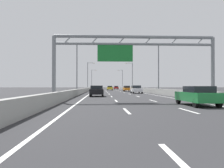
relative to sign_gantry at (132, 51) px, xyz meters
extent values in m
plane|color=#2D2D30|center=(0.25, 78.63, -4.82)|extent=(260.00, 260.00, 0.00)
cube|color=white|center=(-1.55, -17.87, -4.82)|extent=(0.16, 3.00, 0.01)
cube|color=white|center=(-1.55, -8.87, -4.82)|extent=(0.16, 3.00, 0.01)
cube|color=white|center=(-1.55, 0.13, -4.82)|extent=(0.16, 3.00, 0.01)
cube|color=white|center=(-1.55, 9.13, -4.82)|extent=(0.16, 3.00, 0.01)
cube|color=white|center=(-1.55, 18.13, -4.82)|extent=(0.16, 3.00, 0.01)
cube|color=white|center=(-1.55, 27.13, -4.82)|extent=(0.16, 3.00, 0.01)
cube|color=white|center=(-1.55, 36.13, -4.82)|extent=(0.16, 3.00, 0.01)
cube|color=white|center=(-1.55, 45.13, -4.82)|extent=(0.16, 3.00, 0.01)
cube|color=white|center=(-1.55, 54.13, -4.82)|extent=(0.16, 3.00, 0.01)
cube|color=white|center=(-1.55, 63.13, -4.82)|extent=(0.16, 3.00, 0.01)
cube|color=white|center=(-1.55, 72.13, -4.82)|extent=(0.16, 3.00, 0.01)
cube|color=white|center=(-1.55, 81.13, -4.82)|extent=(0.16, 3.00, 0.01)
cube|color=white|center=(-1.55, 90.13, -4.82)|extent=(0.16, 3.00, 0.01)
cube|color=white|center=(-1.55, 99.13, -4.82)|extent=(0.16, 3.00, 0.01)
cube|color=white|center=(-1.55, 108.13, -4.82)|extent=(0.16, 3.00, 0.01)
cube|color=white|center=(-1.55, 117.13, -4.82)|extent=(0.16, 3.00, 0.01)
cube|color=white|center=(-1.55, 126.13, -4.82)|extent=(0.16, 3.00, 0.01)
cube|color=white|center=(-1.55, 135.13, -4.82)|extent=(0.16, 3.00, 0.01)
cube|color=white|center=(2.05, -8.87, -4.82)|extent=(0.16, 3.00, 0.01)
cube|color=white|center=(2.05, 0.13, -4.82)|extent=(0.16, 3.00, 0.01)
cube|color=white|center=(2.05, 9.13, -4.82)|extent=(0.16, 3.00, 0.01)
cube|color=white|center=(2.05, 18.13, -4.82)|extent=(0.16, 3.00, 0.01)
cube|color=white|center=(2.05, 27.13, -4.82)|extent=(0.16, 3.00, 0.01)
cube|color=white|center=(2.05, 36.13, -4.82)|extent=(0.16, 3.00, 0.01)
cube|color=white|center=(2.05, 45.13, -4.82)|extent=(0.16, 3.00, 0.01)
cube|color=white|center=(2.05, 54.13, -4.82)|extent=(0.16, 3.00, 0.01)
cube|color=white|center=(2.05, 63.13, -4.82)|extent=(0.16, 3.00, 0.01)
cube|color=white|center=(2.05, 72.13, -4.82)|extent=(0.16, 3.00, 0.01)
cube|color=white|center=(2.05, 81.13, -4.82)|extent=(0.16, 3.00, 0.01)
cube|color=white|center=(2.05, 90.13, -4.82)|extent=(0.16, 3.00, 0.01)
cube|color=white|center=(2.05, 99.13, -4.82)|extent=(0.16, 3.00, 0.01)
cube|color=white|center=(2.05, 108.13, -4.82)|extent=(0.16, 3.00, 0.01)
cube|color=white|center=(2.05, 117.13, -4.82)|extent=(0.16, 3.00, 0.01)
cube|color=white|center=(2.05, 126.13, -4.82)|extent=(0.16, 3.00, 0.01)
cube|color=white|center=(2.05, 135.13, -4.82)|extent=(0.16, 3.00, 0.01)
cube|color=white|center=(-5.00, 66.63, -4.82)|extent=(0.16, 176.00, 0.01)
cube|color=white|center=(5.50, 66.63, -4.82)|extent=(0.16, 176.00, 0.01)
cube|color=#9E9E99|center=(-6.65, 88.63, -4.35)|extent=(0.45, 220.00, 0.95)
cube|color=#9E9E99|center=(7.15, 88.63, -4.35)|extent=(0.45, 220.00, 0.95)
cylinder|color=gray|center=(-7.47, 0.00, -1.72)|extent=(0.36, 0.36, 6.20)
cylinder|color=gray|center=(7.98, 0.00, -1.72)|extent=(0.36, 0.36, 6.20)
cylinder|color=gray|center=(0.25, 0.00, 1.38)|extent=(15.45, 0.32, 0.32)
cylinder|color=gray|center=(0.25, 0.00, 0.68)|extent=(15.45, 0.26, 0.26)
cylinder|color=gray|center=(-6.19, 0.00, 1.03)|extent=(0.74, 0.10, 0.74)
cylinder|color=gray|center=(-3.61, 0.00, 1.03)|extent=(0.74, 0.10, 0.74)
cylinder|color=gray|center=(-1.04, 0.00, 1.03)|extent=(0.74, 0.10, 0.74)
cylinder|color=gray|center=(1.54, 0.00, 1.03)|extent=(0.74, 0.10, 0.74)
cylinder|color=gray|center=(4.11, 0.00, 1.03)|extent=(0.74, 0.10, 0.74)
cylinder|color=gray|center=(6.69, 0.00, 1.03)|extent=(0.74, 0.10, 0.74)
cube|color=#19752D|center=(-1.64, 0.00, -0.22)|extent=(3.40, 0.12, 1.60)
cylinder|color=slate|center=(-7.45, 20.99, -0.07)|extent=(0.20, 0.20, 9.50)
cylinder|color=slate|center=(-6.35, 20.99, 4.53)|extent=(2.20, 0.12, 0.12)
cube|color=#F2EAC6|center=(-5.25, 20.99, 4.43)|extent=(0.56, 0.28, 0.20)
cylinder|color=slate|center=(7.95, 20.99, -0.07)|extent=(0.20, 0.20, 9.50)
cylinder|color=slate|center=(6.85, 20.99, 4.53)|extent=(2.20, 0.12, 0.12)
cube|color=#F2EAC6|center=(5.75, 20.99, 4.43)|extent=(0.56, 0.28, 0.20)
cylinder|color=slate|center=(-7.45, 56.78, -0.07)|extent=(0.20, 0.20, 9.50)
cylinder|color=slate|center=(-6.35, 56.78, 4.53)|extent=(2.20, 0.12, 0.12)
cube|color=#F2EAC6|center=(-5.25, 56.78, 4.43)|extent=(0.56, 0.28, 0.20)
cylinder|color=slate|center=(7.95, 56.78, -0.07)|extent=(0.20, 0.20, 9.50)
cylinder|color=slate|center=(6.85, 56.78, 4.53)|extent=(2.20, 0.12, 0.12)
cube|color=#F2EAC6|center=(5.75, 56.78, 4.43)|extent=(0.56, 0.28, 0.20)
cylinder|color=slate|center=(-7.45, 92.57, -0.07)|extent=(0.20, 0.20, 9.50)
cylinder|color=slate|center=(-6.35, 92.57, 4.53)|extent=(2.20, 0.12, 0.12)
cube|color=#F2EAC6|center=(-5.25, 92.57, 4.43)|extent=(0.56, 0.28, 0.20)
cylinder|color=slate|center=(7.95, 92.57, -0.07)|extent=(0.20, 0.20, 9.50)
cylinder|color=slate|center=(6.85, 92.57, 4.53)|extent=(2.20, 0.12, 0.12)
cube|color=#F2EAC6|center=(5.75, 92.57, 4.43)|extent=(0.56, 0.28, 0.20)
cube|color=#1E7A38|center=(4.07, -5.31, -4.17)|extent=(1.80, 4.54, 0.67)
cube|color=black|center=(4.07, -5.70, -3.61)|extent=(1.58, 2.15, 0.45)
cylinder|color=black|center=(3.28, -3.59, -4.50)|extent=(0.22, 0.64, 0.64)
cylinder|color=black|center=(4.86, -3.59, -4.50)|extent=(0.22, 0.64, 0.64)
cylinder|color=black|center=(3.28, -7.04, -4.50)|extent=(0.22, 0.64, 0.64)
cylinder|color=black|center=(4.86, -7.04, -4.50)|extent=(0.22, 0.64, 0.64)
cube|color=silver|center=(3.98, 22.71, -4.16)|extent=(1.88, 4.42, 0.69)
cube|color=black|center=(3.98, 23.01, -3.55)|extent=(1.66, 1.87, 0.53)
cylinder|color=black|center=(3.14, 24.37, -4.50)|extent=(0.22, 0.64, 0.64)
cylinder|color=black|center=(4.81, 24.37, -4.50)|extent=(0.22, 0.64, 0.64)
cylinder|color=black|center=(3.14, 21.05, -4.50)|extent=(0.22, 0.64, 0.64)
cylinder|color=black|center=(4.81, 21.05, -4.50)|extent=(0.22, 0.64, 0.64)
cube|color=black|center=(-3.58, 9.81, -4.16)|extent=(1.85, 4.22, 0.70)
cube|color=black|center=(-3.58, 9.70, -3.57)|extent=(1.63, 1.85, 0.48)
cylinder|color=black|center=(-4.39, 11.37, -4.50)|extent=(0.22, 0.64, 0.64)
cylinder|color=black|center=(-2.76, 11.37, -4.50)|extent=(0.22, 0.64, 0.64)
cylinder|color=black|center=(-4.39, 8.25, -4.50)|extent=(0.22, 0.64, 0.64)
cylinder|color=black|center=(-2.76, 8.25, -4.50)|extent=(0.22, 0.64, 0.64)
cube|color=yellow|center=(0.07, 54.70, -4.15)|extent=(1.75, 4.15, 0.71)
cube|color=black|center=(0.07, 54.98, -3.58)|extent=(1.54, 1.94, 0.43)
cylinder|color=black|center=(-0.69, 56.23, -4.50)|extent=(0.22, 0.64, 0.64)
cylinder|color=black|center=(0.84, 56.23, -4.50)|extent=(0.22, 0.64, 0.64)
cylinder|color=black|center=(-0.69, 53.18, -4.50)|extent=(0.22, 0.64, 0.64)
cylinder|color=black|center=(0.84, 53.18, -4.50)|extent=(0.22, 0.64, 0.64)
cube|color=#A8ADB2|center=(-3.30, 81.33, -4.18)|extent=(1.70, 4.35, 0.64)
cube|color=black|center=(-3.30, 81.18, -3.59)|extent=(1.50, 1.76, 0.55)
cylinder|color=black|center=(-4.04, 82.95, -4.50)|extent=(0.22, 0.64, 0.64)
cylinder|color=black|center=(-2.56, 82.95, -4.50)|extent=(0.22, 0.64, 0.64)
cylinder|color=black|center=(-4.04, 79.71, -4.50)|extent=(0.22, 0.64, 0.64)
cylinder|color=black|center=(-2.56, 79.71, -4.50)|extent=(0.22, 0.64, 0.64)
cube|color=red|center=(3.76, 78.59, -4.19)|extent=(1.88, 4.67, 0.64)
cube|color=black|center=(3.76, 78.03, -3.62)|extent=(1.66, 1.93, 0.49)
cylinder|color=black|center=(2.93, 80.38, -4.50)|extent=(0.22, 0.64, 0.64)
cylinder|color=black|center=(4.59, 80.38, -4.50)|extent=(0.22, 0.64, 0.64)
cylinder|color=black|center=(2.93, 76.80, -4.50)|extent=(0.22, 0.64, 0.64)
cylinder|color=black|center=(4.59, 76.80, -4.50)|extent=(0.22, 0.64, 0.64)
cube|color=orange|center=(3.87, 37.99, -4.19)|extent=(1.73, 4.36, 0.64)
cube|color=black|center=(3.87, 38.29, -3.60)|extent=(1.52, 2.08, 0.53)
cylinder|color=black|center=(3.11, 39.62, -4.50)|extent=(0.22, 0.64, 0.64)
cylinder|color=black|center=(4.62, 39.62, -4.50)|extent=(0.22, 0.64, 0.64)
cylinder|color=black|center=(3.11, 36.36, -4.50)|extent=(0.22, 0.64, 0.64)
cylinder|color=black|center=(4.62, 36.36, -4.50)|extent=(0.22, 0.64, 0.64)
camera|label=1|loc=(-3.05, -22.00, -3.37)|focal=36.82mm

